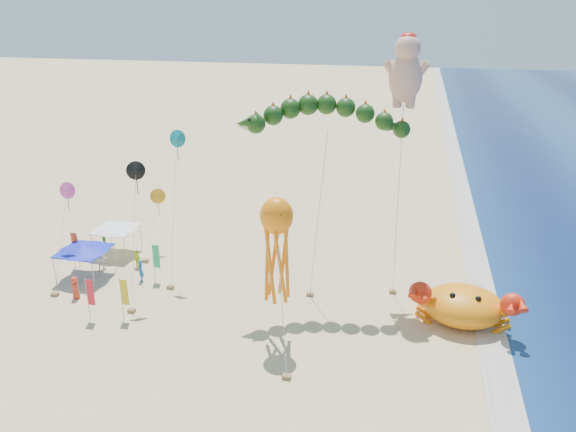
{
  "coord_description": "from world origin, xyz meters",
  "views": [
    {
      "loc": [
        5.91,
        -33.32,
        20.44
      ],
      "look_at": [
        -2.0,
        2.0,
        6.5
      ],
      "focal_mm": 35.0,
      "sensor_mm": 36.0,
      "label": 1
    }
  ],
  "objects_px": {
    "octopus_kite": "(277,242)",
    "dragon_kite": "(326,122)",
    "canopy_white": "(115,227)",
    "canopy_blue": "(83,248)",
    "crab_inflatable": "(464,305)",
    "cherub_kite": "(406,69)"
  },
  "relations": [
    {
      "from": "crab_inflatable",
      "to": "dragon_kite",
      "type": "xyz_separation_m",
      "value": [
        -9.99,
        2.33,
        11.46
      ]
    },
    {
      "from": "octopus_kite",
      "to": "canopy_white",
      "type": "distance_m",
      "value": 19.35
    },
    {
      "from": "dragon_kite",
      "to": "octopus_kite",
      "type": "height_order",
      "value": "dragon_kite"
    },
    {
      "from": "canopy_blue",
      "to": "canopy_white",
      "type": "xyz_separation_m",
      "value": [
        0.22,
        4.59,
        -0.0
      ]
    },
    {
      "from": "octopus_kite",
      "to": "canopy_blue",
      "type": "height_order",
      "value": "octopus_kite"
    },
    {
      "from": "cherub_kite",
      "to": "octopus_kite",
      "type": "xyz_separation_m",
      "value": [
        -6.85,
        -8.78,
        -9.54
      ]
    },
    {
      "from": "crab_inflatable",
      "to": "cherub_kite",
      "type": "height_order",
      "value": "cherub_kite"
    },
    {
      "from": "dragon_kite",
      "to": "canopy_white",
      "type": "relative_size",
      "value": 4.01
    },
    {
      "from": "cherub_kite",
      "to": "dragon_kite",
      "type": "bearing_deg",
      "value": -154.47
    },
    {
      "from": "crab_inflatable",
      "to": "canopy_white",
      "type": "relative_size",
      "value": 2.05
    },
    {
      "from": "canopy_blue",
      "to": "canopy_white",
      "type": "height_order",
      "value": "same"
    },
    {
      "from": "crab_inflatable",
      "to": "octopus_kite",
      "type": "xyz_separation_m",
      "value": [
        -11.85,
        -4.06,
        5.22
      ]
    },
    {
      "from": "canopy_blue",
      "to": "octopus_kite",
      "type": "bearing_deg",
      "value": -15.81
    },
    {
      "from": "dragon_kite",
      "to": "canopy_white",
      "type": "height_order",
      "value": "dragon_kite"
    },
    {
      "from": "octopus_kite",
      "to": "canopy_white",
      "type": "height_order",
      "value": "octopus_kite"
    },
    {
      "from": "cherub_kite",
      "to": "canopy_blue",
      "type": "height_order",
      "value": "cherub_kite"
    },
    {
      "from": "dragon_kite",
      "to": "canopy_white",
      "type": "xyz_separation_m",
      "value": [
        -18.29,
        2.92,
        -10.41
      ]
    },
    {
      "from": "cherub_kite",
      "to": "canopy_blue",
      "type": "distance_m",
      "value": 27.51
    },
    {
      "from": "octopus_kite",
      "to": "canopy_white",
      "type": "xyz_separation_m",
      "value": [
        -16.44,
        9.31,
        -4.17
      ]
    },
    {
      "from": "octopus_kite",
      "to": "dragon_kite",
      "type": "bearing_deg",
      "value": 73.81
    },
    {
      "from": "crab_inflatable",
      "to": "octopus_kite",
      "type": "bearing_deg",
      "value": -161.08
    },
    {
      "from": "octopus_kite",
      "to": "canopy_white",
      "type": "relative_size",
      "value": 2.69
    }
  ]
}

